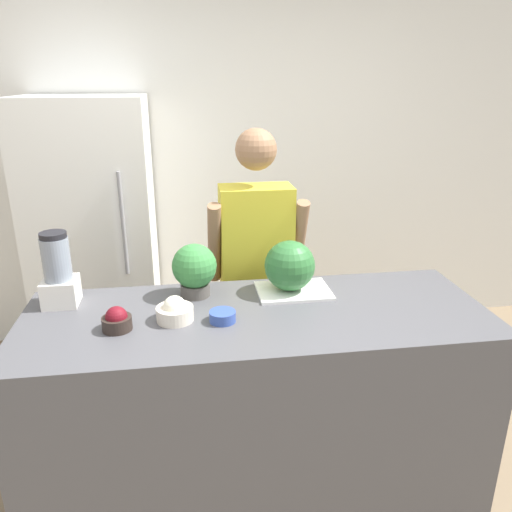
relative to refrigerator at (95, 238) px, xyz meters
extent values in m
cube|color=white|center=(0.89, 0.38, 0.40)|extent=(8.00, 0.06, 2.60)
cube|color=#4C4C51|center=(0.89, -1.33, -0.43)|extent=(2.03, 0.75, 0.93)
cube|color=white|center=(0.00, 0.00, 0.00)|extent=(0.77, 0.65, 1.79)
cylinder|color=gray|center=(0.23, -0.34, 0.18)|extent=(0.02, 0.02, 0.63)
cube|color=gray|center=(0.97, -0.72, -0.50)|extent=(0.29, 0.18, 0.80)
cube|color=gold|center=(0.97, -0.72, 0.18)|extent=(0.39, 0.22, 0.56)
sphere|color=#936B4C|center=(0.97, -0.72, 0.65)|extent=(0.22, 0.22, 0.22)
cylinder|color=#936B4C|center=(0.74, -0.76, 0.17)|extent=(0.07, 0.23, 0.47)
cylinder|color=#936B4C|center=(1.20, -0.76, 0.17)|extent=(0.07, 0.23, 0.47)
cube|color=white|center=(1.09, -1.14, 0.04)|extent=(0.35, 0.25, 0.01)
sphere|color=#2D6B33|center=(1.07, -1.13, 0.17)|extent=(0.24, 0.24, 0.24)
cylinder|color=#2D231E|center=(0.30, -1.40, 0.06)|extent=(0.12, 0.12, 0.06)
sphere|color=maroon|center=(0.30, -1.40, 0.09)|extent=(0.09, 0.09, 0.09)
cylinder|color=beige|center=(0.54, -1.35, 0.07)|extent=(0.16, 0.16, 0.06)
sphere|color=white|center=(0.54, -1.35, 0.10)|extent=(0.10, 0.10, 0.10)
cylinder|color=#334C9E|center=(0.73, -1.39, 0.06)|extent=(0.11, 0.11, 0.05)
cube|color=silver|center=(0.03, -1.11, 0.09)|extent=(0.15, 0.15, 0.12)
cylinder|color=gray|center=(0.03, -1.11, 0.25)|extent=(0.12, 0.12, 0.19)
cylinder|color=black|center=(0.03, -1.11, 0.36)|extent=(0.12, 0.12, 0.02)
cylinder|color=#514C47|center=(0.63, -1.11, 0.06)|extent=(0.14, 0.14, 0.06)
sphere|color=#387F3D|center=(0.63, -1.11, 0.18)|extent=(0.21, 0.21, 0.21)
camera|label=1|loc=(0.60, -3.27, 1.00)|focal=35.00mm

